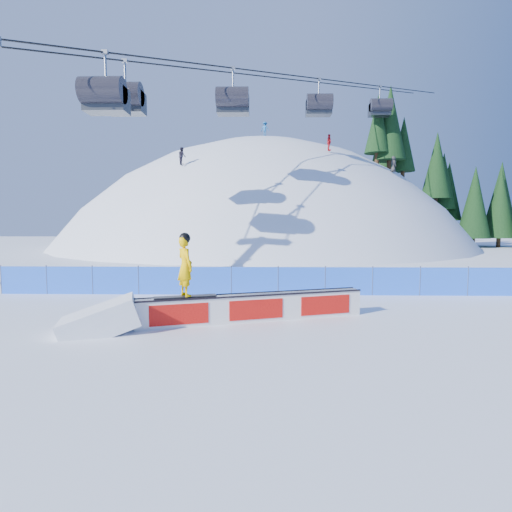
{
  "coord_description": "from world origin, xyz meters",
  "views": [
    {
      "loc": [
        0.45,
        -12.37,
        3.05
      ],
      "look_at": [
        0.1,
        2.42,
        1.84
      ],
      "focal_mm": 28.0,
      "sensor_mm": 36.0,
      "label": 1
    }
  ],
  "objects": [
    {
      "name": "treeline",
      "position": [
        22.86,
        40.65,
        9.76
      ],
      "size": [
        20.79,
        9.49,
        19.91
      ],
      "color": "#372516",
      "rests_on": "ground"
    },
    {
      "name": "distant_skiers",
      "position": [
        2.6,
        30.89,
        11.36
      ],
      "size": [
        22.2,
        11.22,
        6.62
      ],
      "color": "black",
      "rests_on": "ground"
    },
    {
      "name": "ground",
      "position": [
        0.0,
        0.0,
        0.0
      ],
      "size": [
        160.0,
        160.0,
        0.0
      ],
      "primitive_type": "plane",
      "color": "white",
      "rests_on": "ground"
    },
    {
      "name": "chairlift",
      "position": [
        4.74,
        27.49,
        16.89
      ],
      "size": [
        40.8,
        41.7,
        22.0
      ],
      "color": "#9399A1",
      "rests_on": "ground"
    },
    {
      "name": "snowboarder",
      "position": [
        -1.92,
        -0.7,
        1.81
      ],
      "size": [
        1.85,
        0.88,
        1.92
      ],
      "rotation": [
        0.0,
        0.0,
        2.22
      ],
      "color": "black",
      "rests_on": "rail_box"
    },
    {
      "name": "snow_hill",
      "position": [
        0.0,
        42.0,
        -18.0
      ],
      "size": [
        64.0,
        64.0,
        64.0
      ],
      "color": "white",
      "rests_on": "ground"
    },
    {
      "name": "rail_box",
      "position": [
        0.11,
        -0.05,
        0.43
      ],
      "size": [
        7.03,
        2.71,
        0.87
      ],
      "rotation": [
        0.0,
        0.0,
        0.31
      ],
      "color": "white",
      "rests_on": "ground"
    },
    {
      "name": "safety_fence",
      "position": [
        0.0,
        4.5,
        0.6
      ],
      "size": [
        22.05,
        0.05,
        1.3
      ],
      "color": "blue",
      "rests_on": "ground"
    },
    {
      "name": "snow_ramp",
      "position": [
        -4.19,
        -1.44,
        0.0
      ],
      "size": [
        2.53,
        2.0,
        1.38
      ],
      "primitive_type": null,
      "rotation": [
        0.0,
        -0.31,
        0.31
      ],
      "color": "white",
      "rests_on": "ground"
    }
  ]
}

